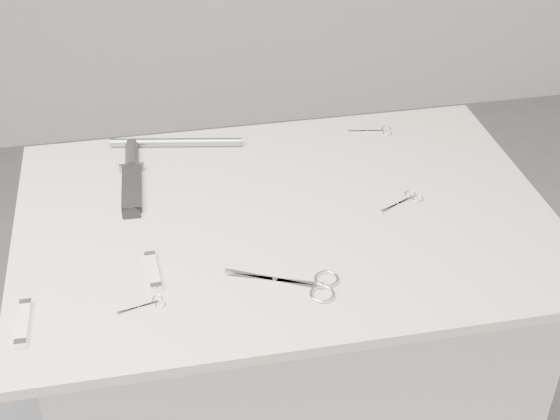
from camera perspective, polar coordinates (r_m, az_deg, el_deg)
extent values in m
cube|color=beige|center=(1.78, 0.34, -12.72)|extent=(0.90, 0.60, 0.90)
cube|color=beige|center=(1.47, 0.41, -0.64)|extent=(1.00, 0.70, 0.02)
cube|color=silver|center=(1.31, -0.37, -5.12)|extent=(0.16, 0.09, 0.00)
cylinder|color=silver|center=(1.31, -0.37, -5.09)|extent=(0.01, 0.01, 0.00)
torus|color=silver|center=(1.31, 3.41, -5.05)|extent=(0.04, 0.04, 0.01)
torus|color=silver|center=(1.28, 3.11, -6.16)|extent=(0.04, 0.04, 0.01)
cube|color=silver|center=(1.51, 8.60, 0.43)|extent=(0.08, 0.05, 0.00)
cylinder|color=silver|center=(1.51, 8.60, 0.45)|extent=(0.00, 0.00, 0.00)
torus|color=silver|center=(1.54, 9.50, 1.18)|extent=(0.02, 0.02, 0.00)
torus|color=silver|center=(1.53, 10.04, 0.83)|extent=(0.02, 0.02, 0.00)
cube|color=silver|center=(1.74, 6.40, 5.76)|extent=(0.09, 0.03, 0.00)
cylinder|color=silver|center=(1.74, 6.40, 5.78)|extent=(0.00, 0.00, 0.00)
torus|color=silver|center=(1.75, 7.76, 5.93)|extent=(0.02, 0.02, 0.00)
torus|color=silver|center=(1.74, 7.85, 5.61)|extent=(0.02, 0.02, 0.00)
cube|color=silver|center=(1.28, -10.32, -7.03)|extent=(0.07, 0.03, 0.00)
cylinder|color=silver|center=(1.28, -10.32, -7.01)|extent=(0.00, 0.00, 0.00)
torus|color=silver|center=(1.29, -8.95, -6.41)|extent=(0.02, 0.02, 0.00)
torus|color=silver|center=(1.28, -8.74, -6.84)|extent=(0.02, 0.02, 0.00)
cube|color=black|center=(1.55, -10.80, 1.59)|extent=(0.05, 0.16, 0.02)
cube|color=gray|center=(1.61, -10.80, 3.11)|extent=(0.06, 0.01, 0.02)
cylinder|color=black|center=(1.65, -10.79, 3.95)|extent=(0.04, 0.10, 0.03)
cube|color=silver|center=(1.29, -18.27, -7.84)|extent=(0.02, 0.10, 0.01)
cube|color=silver|center=(1.33, -18.11, -6.49)|extent=(0.02, 0.01, 0.01)
cube|color=silver|center=(1.26, -18.46, -9.23)|extent=(0.02, 0.01, 0.01)
cube|color=silver|center=(1.34, -9.27, -4.40)|extent=(0.03, 0.10, 0.01)
cube|color=silver|center=(1.37, -9.49, -3.27)|extent=(0.02, 0.01, 0.01)
cube|color=silver|center=(1.31, -9.04, -5.56)|extent=(0.02, 0.01, 0.01)
cylinder|color=gray|center=(1.68, -7.62, 4.92)|extent=(0.28, 0.07, 0.02)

